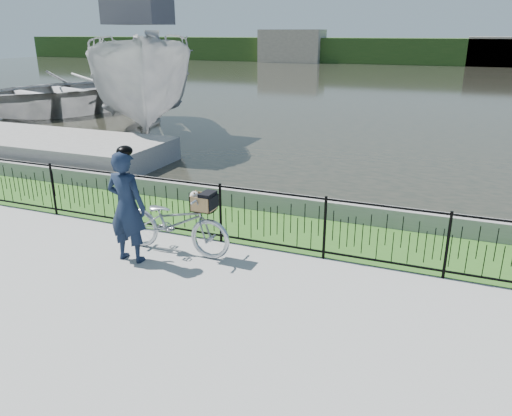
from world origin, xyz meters
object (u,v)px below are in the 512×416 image
at_px(boat_far, 64,92).
at_px(boat_near, 143,80).
at_px(dock, 21,145).
at_px(cyclist, 127,206).
at_px(bicycle_rig, 175,222).

bearing_deg(boat_far, boat_near, -24.09).
distance_m(dock, boat_near, 5.33).
xyz_separation_m(cyclist, boat_near, (-6.37, 10.04, 1.02)).
distance_m(dock, cyclist, 9.47).
height_order(dock, bicycle_rig, bicycle_rig).
relative_size(bicycle_rig, boat_near, 0.21).
xyz_separation_m(dock, bicycle_rig, (8.45, -4.63, 0.23)).
xyz_separation_m(dock, boat_near, (1.51, 4.83, 1.67)).
bearing_deg(boat_near, dock, -107.42).
bearing_deg(cyclist, bicycle_rig, 45.78).
bearing_deg(boat_near, bicycle_rig, -53.75).
relative_size(dock, cyclist, 4.92).
bearing_deg(bicycle_rig, boat_near, 126.25).
height_order(dock, boat_far, boat_far).
height_order(dock, boat_near, boat_near).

